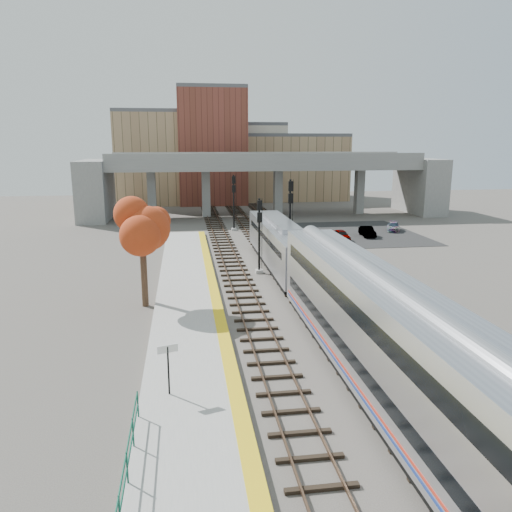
{
  "coord_description": "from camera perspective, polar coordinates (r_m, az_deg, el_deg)",
  "views": [
    {
      "loc": [
        -7.34,
        -30.42,
        11.02
      ],
      "look_at": [
        -1.99,
        6.46,
        2.5
      ],
      "focal_mm": 35.0,
      "sensor_mm": 36.0,
      "label": 1
    }
  ],
  "objects": [
    {
      "name": "tree",
      "position": [
        34.06,
        -12.95,
        3.42
      ],
      "size": [
        3.6,
        3.6,
        7.57
      ],
      "color": "#382619",
      "rests_on": "ground"
    },
    {
      "name": "locomotive",
      "position": [
        44.1,
        2.82,
        1.43
      ],
      "size": [
        3.02,
        19.05,
        4.1
      ],
      "color": "#A8AAB2",
      "rests_on": "ground"
    },
    {
      "name": "signal_mast_mid",
      "position": [
        49.47,
        3.91,
        4.45
      ],
      "size": [
        0.6,
        0.64,
        7.49
      ],
      "color": "#9E9E99",
      "rests_on": "ground"
    },
    {
      "name": "ground",
      "position": [
        33.17,
        5.04,
        -6.58
      ],
      "size": [
        160.0,
        160.0,
        0.0
      ],
      "primitive_type": "plane",
      "color": "#47423D",
      "rests_on": "ground"
    },
    {
      "name": "buildings_far",
      "position": [
        97.42,
        -3.24,
        11.01
      ],
      "size": [
        43.0,
        21.0,
        20.6
      ],
      "color": "#A2855E",
      "rests_on": "ground"
    },
    {
      "name": "car_b",
      "position": [
        60.83,
        12.6,
        2.74
      ],
      "size": [
        1.56,
        3.71,
        1.19
      ],
      "primitive_type": "imported",
      "rotation": [
        0.0,
        0.0,
        -0.08
      ],
      "color": "#99999E",
      "rests_on": "parking_lot"
    },
    {
      "name": "car_a",
      "position": [
        57.98,
        9.72,
        2.37
      ],
      "size": [
        1.46,
        3.5,
        1.19
      ],
      "primitive_type": "imported",
      "rotation": [
        0.0,
        0.0,
        0.02
      ],
      "color": "#99999E",
      "rests_on": "parking_lot"
    },
    {
      "name": "platform",
      "position": [
        32.29,
        -7.67,
        -6.87
      ],
      "size": [
        4.5,
        60.0,
        0.35
      ],
      "primitive_type": "cube",
      "color": "#9E9E99",
      "rests_on": "ground"
    },
    {
      "name": "station_sign",
      "position": [
        22.06,
        -10.03,
        -11.54
      ],
      "size": [
        0.88,
        0.3,
        2.27
      ],
      "rotation": [
        0.0,
        0.0,
        0.28
      ],
      "color": "black",
      "rests_on": "platform"
    },
    {
      "name": "coach",
      "position": [
        23.01,
        13.75,
        -8.45
      ],
      "size": [
        3.03,
        25.0,
        5.0
      ],
      "color": "#A8AAB2",
      "rests_on": "ground"
    },
    {
      "name": "signal_mast_near",
      "position": [
        42.28,
        0.38,
        2.05
      ],
      "size": [
        0.6,
        0.64,
        6.44
      ],
      "color": "#9E9E99",
      "rests_on": "ground"
    },
    {
      "name": "car_c",
      "position": [
        65.6,
        15.43,
        3.26
      ],
      "size": [
        2.83,
        4.01,
        1.08
      ],
      "primitive_type": "imported",
      "rotation": [
        0.0,
        0.0,
        -0.4
      ],
      "color": "#99999E",
      "rests_on": "parking_lot"
    },
    {
      "name": "parking_lot",
      "position": [
        63.16,
        11.64,
        2.58
      ],
      "size": [
        14.0,
        18.0,
        0.04
      ],
      "primitive_type": "cube",
      "color": "black",
      "rests_on": "ground"
    },
    {
      "name": "overpass",
      "position": [
        76.58,
        0.99,
        8.98
      ],
      "size": [
        54.0,
        12.0,
        9.5
      ],
      "color": "slate",
      "rests_on": "ground"
    },
    {
      "name": "yellow_strip",
      "position": [
        32.29,
        -4.28,
        -6.44
      ],
      "size": [
        0.7,
        60.0,
        0.01
      ],
      "primitive_type": "cube",
      "color": "yellow",
      "rests_on": "platform"
    },
    {
      "name": "signal_mast_far",
      "position": [
        63.3,
        -2.55,
        6.04
      ],
      "size": [
        0.6,
        0.64,
        7.04
      ],
      "color": "#9E9E99",
      "rests_on": "ground"
    },
    {
      "name": "tracks",
      "position": [
        45.06,
        2.58,
        -1.19
      ],
      "size": [
        10.7,
        95.0,
        0.25
      ],
      "color": "black",
      "rests_on": "ground"
    }
  ]
}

